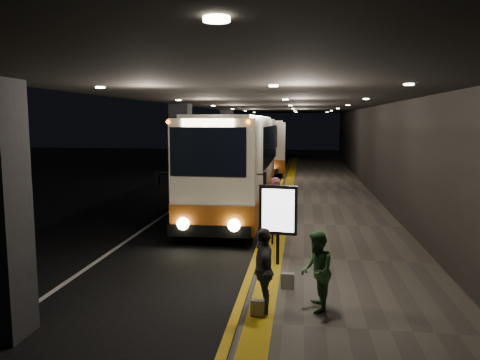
# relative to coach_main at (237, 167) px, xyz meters

# --- Properties ---
(ground) EXTENTS (90.00, 90.00, 0.00)m
(ground) POSITION_rel_coach_main_xyz_m (-0.92, -3.79, -1.81)
(ground) COLOR black
(lane_line_white) EXTENTS (0.12, 50.00, 0.01)m
(lane_line_white) POSITION_rel_coach_main_xyz_m (-2.72, 1.21, -1.81)
(lane_line_white) COLOR silver
(lane_line_white) RESTS_ON ground
(kerb_stripe_yellow) EXTENTS (0.18, 50.00, 0.01)m
(kerb_stripe_yellow) POSITION_rel_coach_main_xyz_m (1.43, 1.21, -1.81)
(kerb_stripe_yellow) COLOR gold
(kerb_stripe_yellow) RESTS_ON ground
(sidewalk) EXTENTS (4.50, 50.00, 0.15)m
(sidewalk) POSITION_rel_coach_main_xyz_m (3.83, 1.21, -1.74)
(sidewalk) COLOR #514C44
(sidewalk) RESTS_ON ground
(tactile_strip) EXTENTS (0.50, 50.00, 0.01)m
(tactile_strip) POSITION_rel_coach_main_xyz_m (1.93, 1.21, -1.66)
(tactile_strip) COLOR gold
(tactile_strip) RESTS_ON sidewalk
(terminal_wall) EXTENTS (0.10, 50.00, 6.00)m
(terminal_wall) POSITION_rel_coach_main_xyz_m (6.08, 1.21, 1.19)
(terminal_wall) COLOR black
(terminal_wall) RESTS_ON ground
(support_columns) EXTENTS (0.80, 24.80, 4.40)m
(support_columns) POSITION_rel_coach_main_xyz_m (-2.42, 0.21, 0.39)
(support_columns) COLOR black
(support_columns) RESTS_ON ground
(canopy) EXTENTS (9.00, 50.00, 0.40)m
(canopy) POSITION_rel_coach_main_xyz_m (1.58, 1.21, 2.79)
(canopy) COLOR black
(canopy) RESTS_ON support_columns
(coach_main) EXTENTS (2.69, 12.18, 3.78)m
(coach_main) POSITION_rel_coach_main_xyz_m (0.00, 0.00, 0.00)
(coach_main) COLOR beige
(coach_main) RESTS_ON ground
(coach_second) EXTENTS (3.09, 11.55, 3.59)m
(coach_second) POSITION_rel_coach_main_xyz_m (0.02, 16.07, -0.09)
(coach_second) COLOR beige
(coach_second) RESTS_ON ground
(passenger_boarding) EXTENTS (0.47, 0.68, 1.82)m
(passenger_boarding) POSITION_rel_coach_main_xyz_m (1.88, -4.57, -0.75)
(passenger_boarding) COLOR #AD5070
(passenger_boarding) RESTS_ON sidewalk
(passenger_waiting_green) EXTENTS (0.49, 0.76, 1.52)m
(passenger_waiting_green) POSITION_rel_coach_main_xyz_m (2.95, -10.32, -0.90)
(passenger_waiting_green) COLOR #3A693D
(passenger_waiting_green) RESTS_ON sidewalk
(passenger_waiting_grey) EXTENTS (0.60, 1.00, 1.61)m
(passenger_waiting_grey) POSITION_rel_coach_main_xyz_m (1.97, -10.51, -0.86)
(passenger_waiting_grey) COLOR #515256
(passenger_waiting_grey) RESTS_ON sidewalk
(bag_polka) EXTENTS (0.28, 0.12, 0.34)m
(bag_polka) POSITION_rel_coach_main_xyz_m (2.38, -9.27, -1.49)
(bag_polka) COLOR black
(bag_polka) RESTS_ON sidewalk
(bag_plain) EXTENTS (0.25, 0.15, 0.31)m
(bag_plain) POSITION_rel_coach_main_xyz_m (1.88, -10.74, -1.51)
(bag_plain) COLOR silver
(bag_plain) RESTS_ON sidewalk
(info_sign) EXTENTS (0.95, 0.24, 1.99)m
(info_sign) POSITION_rel_coach_main_xyz_m (2.08, -7.61, -0.32)
(info_sign) COLOR black
(info_sign) RESTS_ON sidewalk
(stanchion_post) EXTENTS (0.05, 0.05, 1.16)m
(stanchion_post) POSITION_rel_coach_main_xyz_m (1.83, -5.74, -1.08)
(stanchion_post) COLOR black
(stanchion_post) RESTS_ON sidewalk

